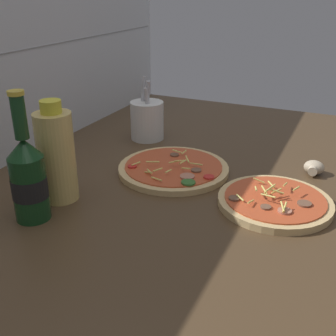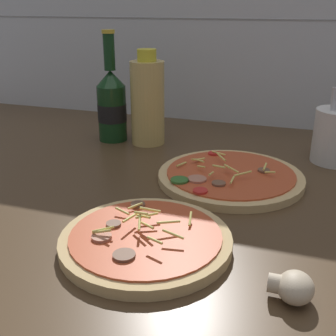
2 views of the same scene
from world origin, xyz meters
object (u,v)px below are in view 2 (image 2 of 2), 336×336
object	(u,v)px
oil_bottle	(148,102)
pizza_near	(146,240)
pizza_far	(230,176)
beer_bottle	(112,104)
mushroom_left	(293,287)

from	to	relation	value
oil_bottle	pizza_near	bearing A→B (deg)	-69.54
pizza_far	beer_bottle	xyz separation A→B (cm)	(-32.05, 16.40, 8.03)
pizza_near	beer_bottle	distance (cm)	50.30
oil_bottle	mushroom_left	distance (cm)	61.02
pizza_far	beer_bottle	size ratio (longest dim) A/B	1.06
pizza_near	oil_bottle	size ratio (longest dim) A/B	1.09
pizza_far	beer_bottle	world-z (taller)	beer_bottle
beer_bottle	pizza_near	bearing A→B (deg)	-59.53
beer_bottle	oil_bottle	size ratio (longest dim) A/B	1.18
pizza_far	oil_bottle	size ratio (longest dim) A/B	1.25
beer_bottle	oil_bottle	xyz separation A→B (cm)	(9.08, 0.34, 1.16)
beer_bottle	mushroom_left	distance (cm)	66.41
pizza_far	oil_bottle	distance (cm)	29.87
pizza_near	beer_bottle	xyz separation A→B (cm)	(-25.18, 42.80, 7.97)
beer_bottle	oil_bottle	distance (cm)	9.16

